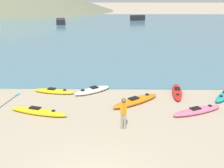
{
  "coord_description": "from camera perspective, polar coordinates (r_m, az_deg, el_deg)",
  "views": [
    {
      "loc": [
        0.79,
        -6.67,
        6.21
      ],
      "look_at": [
        0.52,
        9.88,
        0.5
      ],
      "focal_mm": 42.0,
      "sensor_mm": 36.0,
      "label": 1
    }
  ],
  "objects": [
    {
      "name": "bay_water",
      "position": [
        52.25,
        0.05,
        12.24
      ],
      "size": [
        160.0,
        70.0,
        0.06
      ],
      "primitive_type": "cube",
      "color": "teal",
      "rests_on": "ground_plane"
    },
    {
      "name": "kayak_on_sand_0",
      "position": [
        14.83,
        -15.8,
        -5.76
      ],
      "size": [
        3.44,
        1.48,
        0.39
      ],
      "color": "yellow",
      "rests_on": "ground_plane"
    },
    {
      "name": "kayak_on_sand_3",
      "position": [
        15.17,
        18.09,
        -5.52
      ],
      "size": [
        3.14,
        1.85,
        0.34
      ],
      "color": "#E5668C",
      "rests_on": "ground_plane"
    },
    {
      "name": "kayak_on_sand_5",
      "position": [
        17.4,
        -4.29,
        -1.36
      ],
      "size": [
        2.6,
        2.21,
        0.37
      ],
      "color": "white",
      "rests_on": "ground_plane"
    },
    {
      "name": "kayak_on_sand_6",
      "position": [
        17.68,
        13.98,
        -1.62
      ],
      "size": [
        1.14,
        3.2,
        0.34
      ],
      "color": "red",
      "rests_on": "ground_plane"
    },
    {
      "name": "kayak_on_sand_7",
      "position": [
        15.7,
        5.18,
        -3.63
      ],
      "size": [
        3.12,
        2.66,
        0.41
      ],
      "color": "orange",
      "rests_on": "ground_plane"
    },
    {
      "name": "kayak_on_sand_8",
      "position": [
        17.69,
        -12.54,
        -1.52
      ],
      "size": [
        2.85,
        1.15,
        0.32
      ],
      "color": "yellow",
      "rests_on": "ground_plane"
    },
    {
      "name": "person_near_foreground",
      "position": [
        12.5,
        2.52,
        -6.01
      ],
      "size": [
        0.33,
        0.29,
        1.61
      ],
      "color": "gray",
      "rests_on": "ground_plane"
    },
    {
      "name": "moored_boat_0",
      "position": [
        59.35,
        -11.1,
        13.25
      ],
      "size": [
        2.85,
        5.43,
        1.05
      ],
      "color": "black",
      "rests_on": "bay_water"
    },
    {
      "name": "moored_boat_2",
      "position": [
        66.03,
        5.59,
        14.15
      ],
      "size": [
        3.68,
        2.25,
        1.27
      ],
      "color": "black",
      "rests_on": "bay_water"
    },
    {
      "name": "loose_paddle",
      "position": [
        17.13,
        -21.72,
        -3.6
      ],
      "size": [
        0.59,
        2.78,
        0.03
      ],
      "color": "black",
      "rests_on": "ground_plane"
    }
  ]
}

